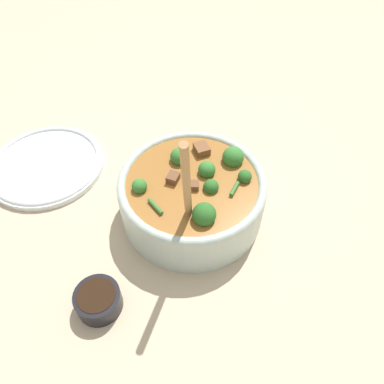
% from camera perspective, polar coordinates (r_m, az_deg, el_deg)
% --- Properties ---
extents(ground_plane, '(4.00, 4.00, 0.00)m').
position_cam_1_polar(ground_plane, '(0.72, 0.00, -3.17)').
color(ground_plane, '#C6B293').
extents(stew_bowl, '(0.26, 0.26, 0.29)m').
position_cam_1_polar(stew_bowl, '(0.68, 0.05, -0.36)').
color(stew_bowl, '#B2C6BC').
rests_on(stew_bowl, ground_plane).
extents(condiment_bowl, '(0.07, 0.07, 0.04)m').
position_cam_1_polar(condiment_bowl, '(0.63, -14.11, -15.62)').
color(condiment_bowl, black).
rests_on(condiment_bowl, ground_plane).
extents(empty_plate, '(0.24, 0.24, 0.02)m').
position_cam_1_polar(empty_plate, '(0.86, -21.34, 3.95)').
color(empty_plate, white).
rests_on(empty_plate, ground_plane).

